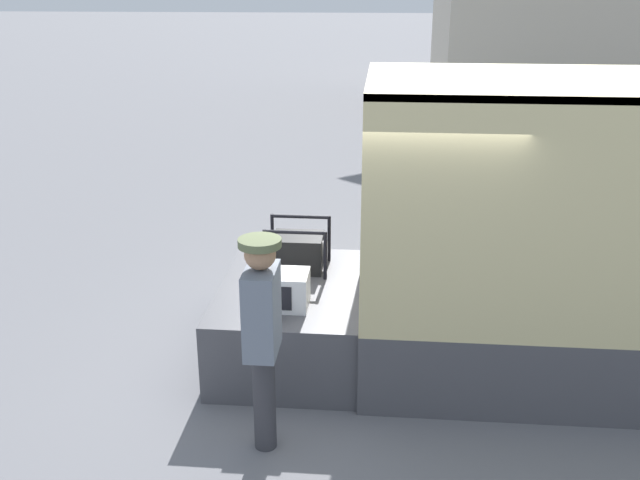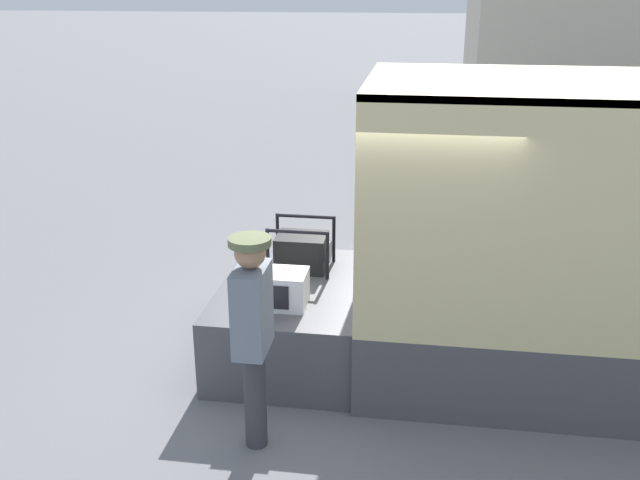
{
  "view_description": "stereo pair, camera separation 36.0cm",
  "coord_description": "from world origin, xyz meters",
  "views": [
    {
      "loc": [
        0.16,
        -6.39,
        3.57
      ],
      "look_at": [
        -0.4,
        -0.2,
        1.3
      ],
      "focal_mm": 40.0,
      "sensor_mm": 36.0,
      "label": 1
    },
    {
      "loc": [
        0.51,
        -6.34,
        3.57
      ],
      "look_at": [
        -0.4,
        -0.2,
        1.3
      ],
      "focal_mm": 40.0,
      "sensor_mm": 36.0,
      "label": 2
    }
  ],
  "objects": [
    {
      "name": "ground_plane",
      "position": [
        0.0,
        0.0,
        0.0
      ],
      "size": [
        160.0,
        160.0,
        0.0
      ],
      "primitive_type": "plane",
      "color": "slate"
    },
    {
      "name": "worker_person",
      "position": [
        -0.72,
        -1.56,
        1.11
      ],
      "size": [
        0.32,
        0.44,
        1.8
      ],
      "color": "#38383D",
      "rests_on": "ground"
    },
    {
      "name": "portable_generator",
      "position": [
        -0.66,
        0.42,
        0.94
      ],
      "size": [
        0.64,
        0.53,
        0.5
      ],
      "color": "black",
      "rests_on": "tailgate_deck"
    },
    {
      "name": "tailgate_deck",
      "position": [
        -0.7,
        0.0,
        0.38
      ],
      "size": [
        1.4,
        2.03,
        0.75
      ],
      "primitive_type": "cube",
      "color": "#4C4C51",
      "rests_on": "ground"
    },
    {
      "name": "microwave",
      "position": [
        -0.71,
        -0.5,
        0.92
      ],
      "size": [
        0.46,
        0.39,
        0.33
      ],
      "color": "white",
      "rests_on": "tailgate_deck"
    }
  ]
}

